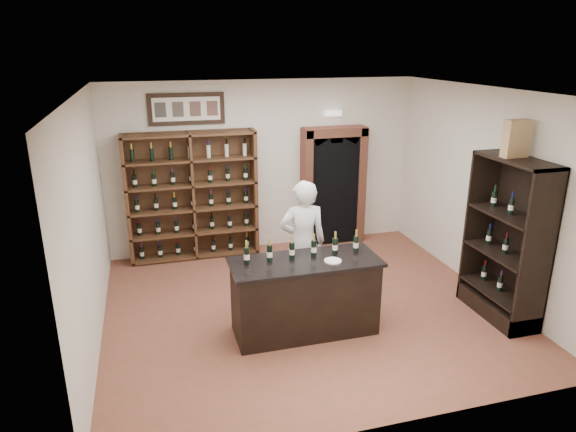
# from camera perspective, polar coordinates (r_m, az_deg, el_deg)

# --- Properties ---
(floor) EXTENTS (5.50, 5.50, 0.00)m
(floor) POSITION_cam_1_polar(r_m,az_deg,el_deg) (7.43, 1.93, -10.09)
(floor) COLOR brown
(floor) RESTS_ON ground
(ceiling) EXTENTS (5.50, 5.50, 0.00)m
(ceiling) POSITION_cam_1_polar(r_m,az_deg,el_deg) (6.54, 2.22, 13.64)
(ceiling) COLOR white
(ceiling) RESTS_ON wall_back
(wall_back) EXTENTS (5.50, 0.04, 3.00)m
(wall_back) POSITION_cam_1_polar(r_m,az_deg,el_deg) (9.17, -2.68, 5.55)
(wall_back) COLOR silver
(wall_back) RESTS_ON ground
(wall_left) EXTENTS (0.04, 5.00, 3.00)m
(wall_left) POSITION_cam_1_polar(r_m,az_deg,el_deg) (6.58, -21.40, -0.99)
(wall_left) COLOR silver
(wall_left) RESTS_ON ground
(wall_right) EXTENTS (0.04, 5.00, 3.00)m
(wall_right) POSITION_cam_1_polar(r_m,az_deg,el_deg) (8.08, 21.02, 2.53)
(wall_right) COLOR silver
(wall_right) RESTS_ON ground
(wine_shelf) EXTENTS (2.20, 0.38, 2.20)m
(wine_shelf) POSITION_cam_1_polar(r_m,az_deg,el_deg) (8.91, -10.57, 2.22)
(wine_shelf) COLOR #50361B
(wine_shelf) RESTS_ON ground
(framed_picture) EXTENTS (1.25, 0.04, 0.52)m
(framed_picture) POSITION_cam_1_polar(r_m,az_deg,el_deg) (8.76, -11.22, 11.60)
(framed_picture) COLOR black
(framed_picture) RESTS_ON wall_back
(arched_doorway) EXTENTS (1.17, 0.35, 2.17)m
(arched_doorway) POSITION_cam_1_polar(r_m,az_deg,el_deg) (9.45, 5.01, 3.63)
(arched_doorway) COLOR black
(arched_doorway) RESTS_ON ground
(emergency_light) EXTENTS (0.30, 0.10, 0.10)m
(emergency_light) POSITION_cam_1_polar(r_m,az_deg,el_deg) (9.29, 5.03, 11.31)
(emergency_light) COLOR white
(emergency_light) RESTS_ON wall_back
(tasting_counter) EXTENTS (1.88, 0.78, 1.00)m
(tasting_counter) POSITION_cam_1_polar(r_m,az_deg,el_deg) (6.64, 1.89, -8.96)
(tasting_counter) COLOR black
(tasting_counter) RESTS_ON ground
(counter_bottle_0) EXTENTS (0.07, 0.07, 0.30)m
(counter_bottle_0) POSITION_cam_1_polar(r_m,az_deg,el_deg) (6.31, -4.61, -4.38)
(counter_bottle_0) COLOR black
(counter_bottle_0) RESTS_ON tasting_counter
(counter_bottle_1) EXTENTS (0.07, 0.07, 0.30)m
(counter_bottle_1) POSITION_cam_1_polar(r_m,az_deg,el_deg) (6.36, -2.06, -4.12)
(counter_bottle_1) COLOR black
(counter_bottle_1) RESTS_ON tasting_counter
(counter_bottle_2) EXTENTS (0.07, 0.07, 0.30)m
(counter_bottle_2) POSITION_cam_1_polar(r_m,az_deg,el_deg) (6.43, 0.44, -3.85)
(counter_bottle_2) COLOR black
(counter_bottle_2) RESTS_ON tasting_counter
(counter_bottle_3) EXTENTS (0.07, 0.07, 0.30)m
(counter_bottle_3) POSITION_cam_1_polar(r_m,az_deg,el_deg) (6.51, 2.88, -3.59)
(counter_bottle_3) COLOR black
(counter_bottle_3) RESTS_ON tasting_counter
(counter_bottle_4) EXTENTS (0.07, 0.07, 0.30)m
(counter_bottle_4) POSITION_cam_1_polar(r_m,az_deg,el_deg) (6.60, 5.26, -3.32)
(counter_bottle_4) COLOR black
(counter_bottle_4) RESTS_ON tasting_counter
(counter_bottle_5) EXTENTS (0.07, 0.07, 0.30)m
(counter_bottle_5) POSITION_cam_1_polar(r_m,az_deg,el_deg) (6.70, 7.56, -3.06)
(counter_bottle_5) COLOR black
(counter_bottle_5) RESTS_ON tasting_counter
(side_cabinet) EXTENTS (0.48, 1.20, 2.20)m
(side_cabinet) POSITION_cam_1_polar(r_m,az_deg,el_deg) (7.51, 22.97, -4.93)
(side_cabinet) COLOR black
(side_cabinet) RESTS_ON ground
(shopkeeper) EXTENTS (0.70, 0.49, 1.82)m
(shopkeeper) POSITION_cam_1_polar(r_m,az_deg,el_deg) (7.21, 1.67, -3.03)
(shopkeeper) COLOR silver
(shopkeeper) RESTS_ON ground
(plate) EXTENTS (0.22, 0.22, 0.02)m
(plate) POSITION_cam_1_polar(r_m,az_deg,el_deg) (6.40, 5.00, -4.99)
(plate) COLOR white
(plate) RESTS_ON tasting_counter
(wine_crate) EXTENTS (0.34, 0.15, 0.47)m
(wine_crate) POSITION_cam_1_polar(r_m,az_deg,el_deg) (7.10, 24.04, 7.87)
(wine_crate) COLOR tan
(wine_crate) RESTS_ON side_cabinet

